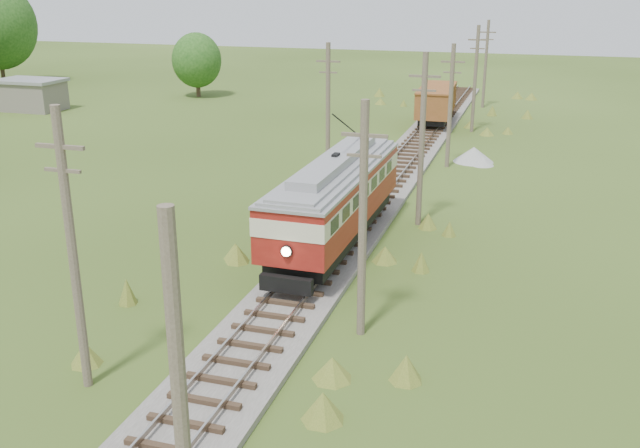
% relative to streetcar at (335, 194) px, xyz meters
% --- Properties ---
extents(railbed_main, '(3.60, 96.00, 0.57)m').
position_rel_streetcar_xyz_m(railbed_main, '(0.00, 7.89, -2.61)').
color(railbed_main, '#605B54').
rests_on(railbed_main, ground).
extents(streetcar, '(3.30, 13.48, 6.14)m').
position_rel_streetcar_xyz_m(streetcar, '(0.00, 0.00, 0.00)').
color(streetcar, black).
rests_on(streetcar, ground).
extents(gondola, '(3.24, 8.92, 2.92)m').
position_rel_streetcar_xyz_m(gondola, '(0.00, 32.57, -0.66)').
color(gondola, black).
rests_on(gondola, ground).
extents(gravel_pile, '(2.98, 3.16, 1.08)m').
position_rel_streetcar_xyz_m(gravel_pile, '(4.73, 19.78, -2.30)').
color(gravel_pile, gray).
rests_on(gravel_pile, ground).
extents(utility_pole_r_1, '(0.30, 0.30, 8.80)m').
position_rel_streetcar_xyz_m(utility_pole_r_1, '(3.10, -21.11, 1.59)').
color(utility_pole_r_1, brown).
rests_on(utility_pole_r_1, ground).
extents(utility_pole_r_2, '(1.60, 0.30, 8.60)m').
position_rel_streetcar_xyz_m(utility_pole_r_2, '(3.30, -8.11, 1.62)').
color(utility_pole_r_2, brown).
rests_on(utility_pole_r_2, ground).
extents(utility_pole_r_3, '(1.60, 0.30, 9.00)m').
position_rel_streetcar_xyz_m(utility_pole_r_3, '(3.20, 4.89, 1.82)').
color(utility_pole_r_3, brown).
rests_on(utility_pole_r_3, ground).
extents(utility_pole_r_4, '(1.60, 0.30, 8.40)m').
position_rel_streetcar_xyz_m(utility_pole_r_4, '(3.00, 17.89, 1.52)').
color(utility_pole_r_4, brown).
rests_on(utility_pole_r_4, ground).
extents(utility_pole_r_5, '(1.60, 0.30, 8.90)m').
position_rel_streetcar_xyz_m(utility_pole_r_5, '(3.40, 30.89, 1.77)').
color(utility_pole_r_5, brown).
rests_on(utility_pole_r_5, ground).
extents(utility_pole_r_6, '(1.60, 0.30, 8.70)m').
position_rel_streetcar_xyz_m(utility_pole_r_6, '(3.20, 43.89, 1.67)').
color(utility_pole_r_6, brown).
rests_on(utility_pole_r_6, ground).
extents(utility_pole_l_a, '(1.60, 0.30, 9.00)m').
position_rel_streetcar_xyz_m(utility_pole_l_a, '(-4.20, -14.11, 1.82)').
color(utility_pole_l_a, brown).
rests_on(utility_pole_l_a, ground).
extents(utility_pole_l_b, '(1.60, 0.30, 8.60)m').
position_rel_streetcar_xyz_m(utility_pole_l_b, '(-4.50, 13.89, 1.62)').
color(utility_pole_l_b, brown).
rests_on(utility_pole_l_b, ground).
extents(tree_mid_a, '(5.46, 5.46, 7.03)m').
position_rel_streetcar_xyz_m(tree_mid_a, '(-28.00, 41.89, 1.21)').
color(tree_mid_a, '#38281C').
rests_on(tree_mid_a, ground).
extents(shed, '(6.40, 4.40, 3.10)m').
position_rel_streetcar_xyz_m(shed, '(-40.00, 28.89, -1.23)').
color(shed, slate).
rests_on(shed, ground).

